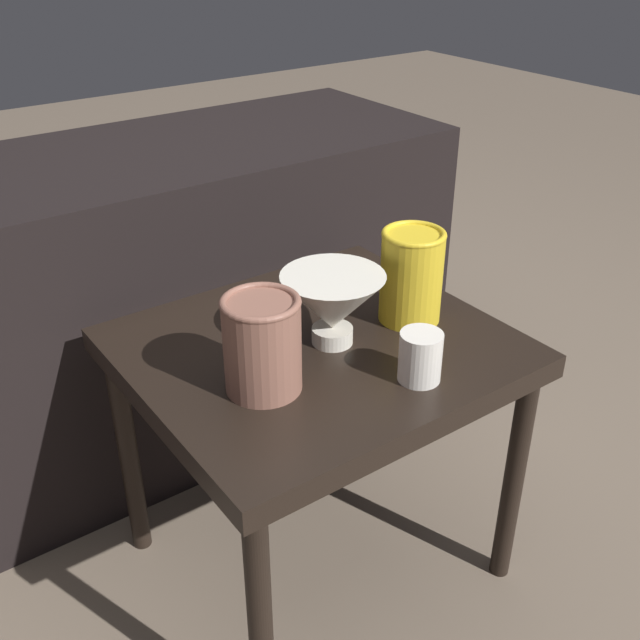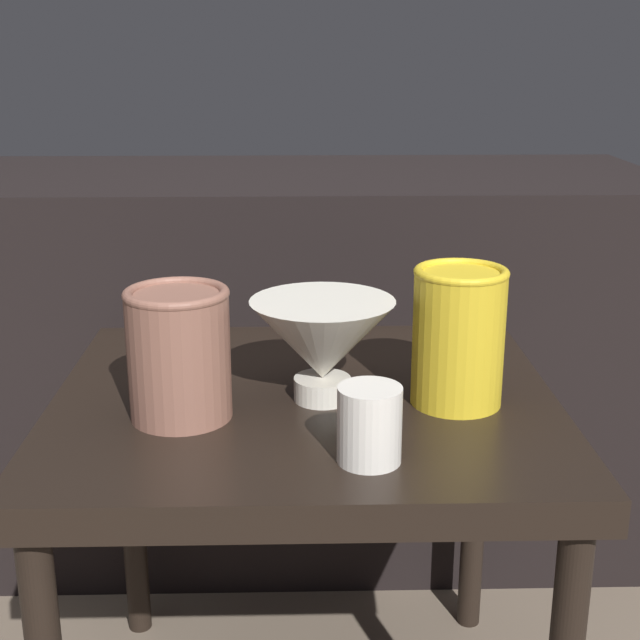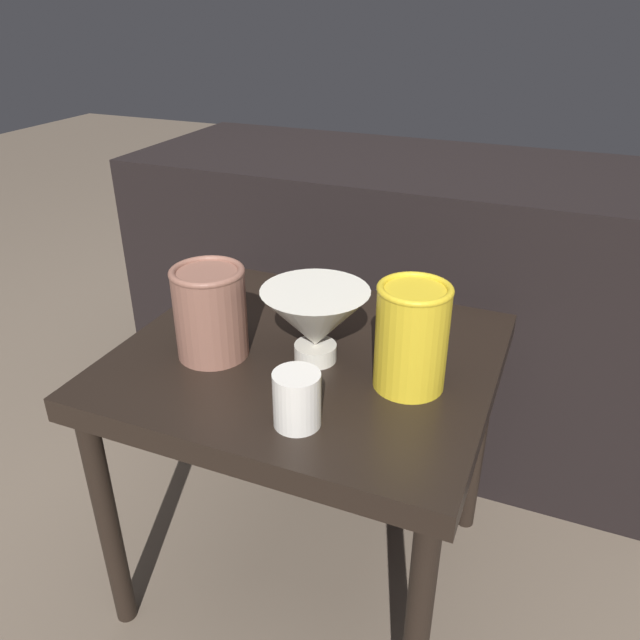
# 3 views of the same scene
# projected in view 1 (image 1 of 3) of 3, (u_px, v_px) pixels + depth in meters

# --- Properties ---
(ground_plane) EXTENTS (8.00, 8.00, 0.00)m
(ground_plane) POSITION_uv_depth(u_px,v_px,m) (317.00, 556.00, 1.47)
(ground_plane) COLOR #6B5B4C
(table) EXTENTS (0.60, 0.54, 0.49)m
(table) POSITION_uv_depth(u_px,v_px,m) (317.00, 372.00, 1.26)
(table) COLOR black
(table) RESTS_ON ground_plane
(couch_backdrop) EXTENTS (1.25, 0.50, 0.68)m
(couch_backdrop) POSITION_uv_depth(u_px,v_px,m) (172.00, 295.00, 1.71)
(couch_backdrop) COLOR black
(couch_backdrop) RESTS_ON ground_plane
(bowl) EXTENTS (0.17, 0.17, 0.12)m
(bowl) POSITION_uv_depth(u_px,v_px,m) (333.00, 304.00, 1.19)
(bowl) COLOR silver
(bowl) RESTS_ON table
(vase_textured_left) EXTENTS (0.12, 0.12, 0.15)m
(vase_textured_left) POSITION_uv_depth(u_px,v_px,m) (262.00, 343.00, 1.08)
(vase_textured_left) COLOR brown
(vase_textured_left) RESTS_ON table
(vase_colorful_right) EXTENTS (0.11, 0.11, 0.16)m
(vase_colorful_right) POSITION_uv_depth(u_px,v_px,m) (411.00, 275.00, 1.26)
(vase_colorful_right) COLOR gold
(vase_colorful_right) RESTS_ON table
(cup) EXTENTS (0.07, 0.07, 0.08)m
(cup) POSITION_uv_depth(u_px,v_px,m) (420.00, 357.00, 1.12)
(cup) COLOR silver
(cup) RESTS_ON table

